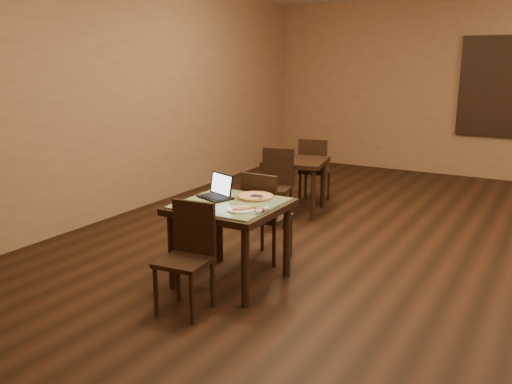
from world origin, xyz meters
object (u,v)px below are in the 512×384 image
Objects in this scene: other_table_b at (296,168)px; chair_main_near at (189,250)px; laptop at (218,191)px; other_table_b_chair_far at (314,167)px; other_table_b_chair_near at (276,182)px; tiled_table at (231,213)px; pizza_pan at (256,198)px; chair_main_far at (264,212)px.

chair_main_near is at bearing -91.77° from other_table_b.
laptop reaches higher than chair_main_near.
other_table_b_chair_far reaches higher than chair_main_near.
laptop is 0.39× the size of other_table_b_chair_near.
tiled_table is at bearing 88.35° from other_table_b_chair_far.
chair_main_near is at bearing -91.05° from tiled_table.
other_table_b_chair_far is (0.02, 0.54, -0.07)m from other_table_b.
pizza_pan is 0.41× the size of other_table_b_chair_near.
chair_main_near is 3.60m from other_table_b_chair_far.
other_table_b is at bearing 117.96° from laptop.
chair_main_far is 2.42× the size of pizza_pan.
laptop reaches higher than pizza_pan.
tiled_table is 0.27m from laptop.
other_table_b_chair_far reaches higher than pizza_pan.
other_table_b is 0.55m from other_table_b_chair_far.
laptop reaches higher than other_table_b_chair_near.
chair_main_far is at bearing -78.24° from other_table_b_chair_near.
chair_main_far is 0.47m from pizza_pan.
laptop is at bearing 70.98° from chair_main_far.
other_table_b_chair_far is at bearing 76.98° from other_table_b.
laptop is 2.88m from other_table_b_chair_far.
chair_main_near is 0.91m from pizza_pan.
tiled_table is 0.29m from pizza_pan.
other_table_b_chair_near is at bearing -103.02° from other_table_b.
chair_main_far is at bearing 90.79° from other_table_b_chair_far.
other_table_b_chair_far reaches higher than other_table_b.
tiled_table is at bearing -85.36° from other_table_b_chair_near.
chair_main_far is 1.00× the size of other_table_b_chair_far.
other_table_b_chair_far is (-0.50, 2.95, -0.14)m from tiled_table.
chair_main_far reaches higher than tiled_table.
other_table_b_chair_near reaches higher than chair_main_near.
laptop is 1.82m from other_table_b_chair_near.
laptop is at bearing 98.91° from chair_main_near.
chair_main_far reaches higher than pizza_pan.
tiled_table is 1.00× the size of other_table_b_chair_far.
laptop is 0.41× the size of other_table_b.
other_table_b_chair_near is (-0.65, 1.63, -0.25)m from pizza_pan.
chair_main_near reaches higher than tiled_table.
other_table_b_chair_near reaches higher than pizza_pan.
other_table_b is 0.97× the size of other_table_b_chair_far.
other_table_b_chair_near reaches higher than chair_main_far.
other_table_b is (-0.32, 2.31, -0.22)m from laptop.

